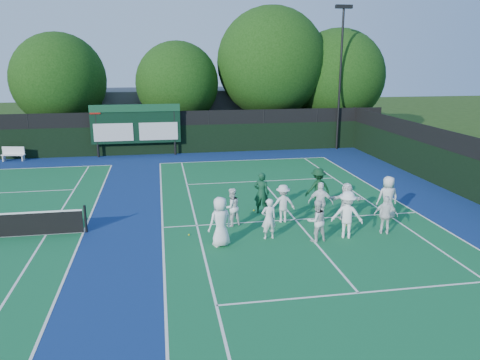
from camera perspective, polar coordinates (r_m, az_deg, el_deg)
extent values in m
plane|color=#1E380F|center=(18.85, 7.61, -5.84)|extent=(120.00, 120.00, 0.00)
cube|color=navy|center=(18.99, -10.98, -5.82)|extent=(34.00, 32.00, 0.01)
cube|color=#135E32|center=(19.74, 6.75, -4.82)|extent=(10.97, 23.77, 0.00)
cube|color=silver|center=(30.89, 0.52, 2.42)|extent=(10.97, 0.08, 0.00)
cube|color=silver|center=(18.97, -9.42, -5.73)|extent=(0.08, 23.77, 0.00)
cube|color=silver|center=(21.90, 20.68, -3.71)|extent=(0.08, 23.77, 0.00)
cube|color=silver|center=(19.02, -5.28, -5.53)|extent=(0.08, 23.77, 0.00)
cube|color=silver|center=(21.25, 17.48, -3.99)|extent=(0.08, 23.77, 0.00)
cube|color=silver|center=(14.23, 14.24, -13.20)|extent=(8.23, 0.08, 0.00)
cube|color=silver|center=(25.66, 2.72, -0.14)|extent=(8.23, 0.08, 0.00)
cube|color=silver|center=(19.74, 6.75, -4.81)|extent=(0.08, 12.80, 0.00)
cube|color=silver|center=(31.59, -25.34, 1.27)|extent=(10.97, 0.08, 0.00)
cube|color=silver|center=(19.22, -18.54, -6.05)|extent=(0.08, 23.77, 0.00)
cube|color=silver|center=(19.49, -22.54, -6.14)|extent=(0.08, 23.77, 0.00)
cube|color=black|center=(33.28, -10.72, 4.78)|extent=(34.00, 0.08, 2.00)
cube|color=black|center=(33.07, -10.84, 7.34)|extent=(34.00, 0.05, 1.00)
cylinder|color=black|center=(33.03, -17.07, 5.64)|extent=(0.16, 0.16, 3.50)
cylinder|color=black|center=(32.78, -7.97, 6.08)|extent=(0.16, 0.16, 3.50)
cube|color=black|center=(32.74, -12.58, 6.65)|extent=(6.00, 0.15, 2.60)
cube|color=#134327|center=(32.51, -12.70, 8.55)|extent=(6.00, 0.05, 0.50)
cube|color=silver|center=(32.82, -15.17, 5.63)|extent=(2.60, 0.04, 1.20)
cube|color=silver|center=(32.67, -9.90, 5.88)|extent=(2.60, 0.04, 1.20)
cube|color=#9B140C|center=(32.75, -17.28, 8.11)|extent=(0.70, 0.04, 0.50)
cube|color=#5E5D62|center=(41.21, -5.06, 8.24)|extent=(18.00, 6.00, 4.00)
cylinder|color=black|center=(35.03, 12.09, 11.78)|extent=(0.16, 0.16, 10.00)
cube|color=black|center=(35.16, 12.55, 19.94)|extent=(1.20, 0.30, 0.25)
cylinder|color=black|center=(19.03, -18.32, -4.52)|extent=(0.10, 0.10, 1.10)
cube|color=silver|center=(34.05, -25.92, 2.77)|extent=(1.53, 0.70, 0.06)
cube|color=silver|center=(34.14, -25.90, 3.28)|extent=(1.46, 0.37, 0.49)
cube|color=silver|center=(34.26, -26.83, 2.36)|extent=(0.13, 0.35, 0.40)
cube|color=silver|center=(33.93, -24.92, 2.47)|extent=(0.13, 0.35, 0.40)
cylinder|color=black|center=(37.36, -20.68, 5.53)|extent=(0.44, 0.44, 2.49)
sphere|color=#11330B|center=(37.01, -21.21, 11.30)|extent=(6.75, 6.75, 6.75)
sphere|color=#11330B|center=(37.23, -20.11, 10.37)|extent=(4.72, 4.72, 4.72)
cylinder|color=black|center=(36.74, -7.46, 6.12)|extent=(0.44, 0.44, 2.38)
sphere|color=#11330B|center=(36.39, -7.64, 11.62)|extent=(6.24, 6.24, 6.24)
sphere|color=#11330B|center=(36.75, -6.68, 10.71)|extent=(4.37, 4.37, 4.37)
cylinder|color=black|center=(37.69, 3.70, 6.96)|extent=(0.44, 0.44, 3.06)
sphere|color=#11330B|center=(37.36, 3.82, 14.12)|extent=(8.44, 8.44, 8.44)
sphere|color=#11330B|center=(37.81, 4.60, 12.83)|extent=(5.91, 5.91, 5.91)
cylinder|color=black|center=(39.37, 11.49, 6.49)|extent=(0.44, 0.44, 2.34)
sphere|color=#11330B|center=(39.02, 11.79, 12.27)|extent=(7.47, 7.47, 7.47)
sphere|color=#11330B|center=(39.56, 12.39, 11.18)|extent=(5.23, 5.23, 5.23)
sphere|color=#B3C317|center=(21.17, 4.99, -3.35)|extent=(0.07, 0.07, 0.07)
sphere|color=#B3C317|center=(19.38, 12.76, -5.39)|extent=(0.07, 0.07, 0.07)
sphere|color=#B3C317|center=(18.03, -6.24, -6.65)|extent=(0.07, 0.07, 0.07)
sphere|color=#B3C317|center=(20.71, 1.69, -3.71)|extent=(0.07, 0.07, 0.07)
imported|color=white|center=(16.70, -2.40, -5.11)|extent=(1.04, 0.87, 1.82)
imported|color=white|center=(17.40, 3.53, -4.75)|extent=(0.61, 0.43, 1.57)
imported|color=silver|center=(17.39, 9.32, -4.93)|extent=(0.86, 0.73, 1.57)
imported|color=white|center=(17.91, 12.94, -4.14)|extent=(1.34, 1.08, 1.80)
imported|color=white|center=(18.72, 17.37, -4.08)|extent=(0.96, 0.71, 1.52)
imported|color=white|center=(18.71, -1.05, -3.33)|extent=(0.93, 0.84, 1.56)
imported|color=silver|center=(19.21, 5.25, -2.88)|extent=(1.04, 0.61, 1.58)
imported|color=white|center=(19.31, 9.81, -2.73)|extent=(1.09, 0.78, 1.72)
imported|color=white|center=(19.96, 12.84, -2.51)|extent=(1.54, 0.85, 1.58)
imported|color=silver|center=(20.49, 17.56, -2.05)|extent=(0.90, 0.59, 1.82)
imported|color=#103C24|center=(20.20, 2.64, -1.60)|extent=(0.78, 0.65, 1.82)
imported|color=#0E361B|center=(21.19, 9.49, -1.00)|extent=(1.28, 0.86, 1.83)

